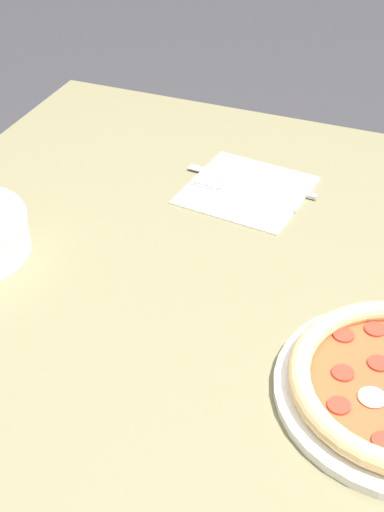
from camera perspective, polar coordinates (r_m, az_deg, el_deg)
name	(u,v)px	position (r m, az deg, el deg)	size (l,w,h in m)	color
dining_table	(192,350)	(1.03, 0.00, -7.53)	(1.12, 1.00, 0.76)	#706B4C
napkin	(246,190)	(1.17, 4.38, 5.27)	(0.21, 0.21, 0.00)	white
fork	(242,197)	(1.15, 4.04, 4.73)	(0.02, 0.18, 0.00)	silver
knife	(256,183)	(1.19, 5.18, 5.85)	(0.03, 0.23, 0.01)	silver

